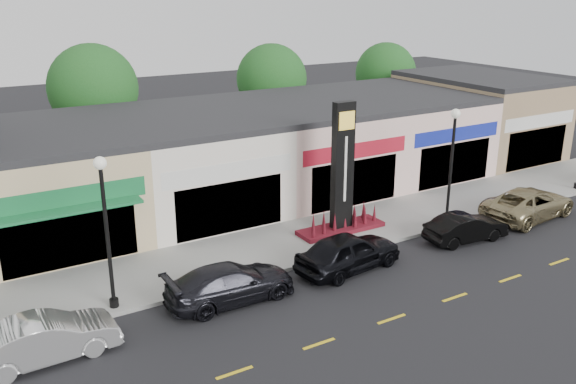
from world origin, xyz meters
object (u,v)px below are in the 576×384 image
car_white_van (46,339)px  car_black_conv (466,228)px  lamp_west_near (106,218)px  car_dark_sedan (231,283)px  lamp_east_near (452,155)px  car_gold_suv (529,203)px  pylon_sign (342,187)px  car_black_sedan (348,252)px

car_white_van → car_black_conv: 17.87m
lamp_west_near → car_dark_sedan: lamp_west_near is taller
lamp_east_near → car_white_van: (-18.58, -1.92, -2.77)m
car_black_conv → car_gold_suv: 4.92m
pylon_sign → car_black_sedan: size_ratio=1.30×
car_dark_sedan → car_gold_suv: car_gold_suv is taller
lamp_east_near → car_gold_suv: size_ratio=1.03×
lamp_west_near → pylon_sign: size_ratio=0.91×
pylon_sign → car_dark_sedan: bearing=-156.1°
car_white_van → car_dark_sedan: car_white_van is taller
car_black_conv → car_gold_suv: size_ratio=0.73×
lamp_east_near → car_black_conv: bearing=-110.7°
car_white_van → car_black_sedan: car_black_sedan is taller
lamp_west_near → car_black_conv: size_ratio=1.42×
car_black_conv → car_black_sedan: bearing=93.1°
lamp_west_near → lamp_east_near: bearing=0.0°
car_black_sedan → car_black_conv: size_ratio=1.19×
pylon_sign → lamp_east_near: bearing=-18.7°
car_white_van → car_black_sedan: 11.60m
car_white_van → car_gold_suv: size_ratio=0.81×
pylon_sign → lamp_west_near: bearing=-171.2°
pylon_sign → car_black_sedan: pylon_sign is taller
car_white_van → car_dark_sedan: (6.42, 0.44, -0.01)m
car_white_van → lamp_east_near: bearing=-86.0°
car_black_sedan → car_dark_sedan: bearing=82.2°
lamp_west_near → pylon_sign: pylon_sign is taller
car_black_conv → pylon_sign: bearing=56.0°
lamp_east_near → car_black_sedan: (-6.99, -1.58, -2.69)m
lamp_west_near → car_black_conv: bearing=-7.1°
lamp_east_near → car_dark_sedan: bearing=-173.1°
pylon_sign → car_gold_suv: pylon_sign is taller
car_dark_sedan → car_black_sedan: bearing=-91.2°
lamp_east_near → car_gold_suv: 5.17m
lamp_west_near → lamp_east_near: size_ratio=1.00×
lamp_east_near → pylon_sign: 5.42m
car_black_conv → car_dark_sedan: bearing=93.9°
pylon_sign → car_black_sedan: (-1.99, -3.28, -1.49)m
car_white_van → car_dark_sedan: 6.44m
lamp_west_near → car_gold_suv: (20.17, -1.35, -2.74)m
car_black_conv → lamp_west_near: bearing=88.9°
lamp_east_near → car_black_conv: lamp_east_near is taller
car_white_van → car_gold_suv: (22.75, 0.57, 0.03)m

